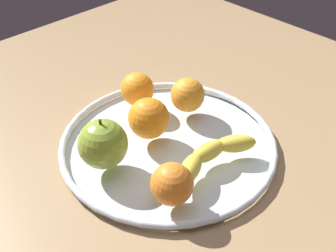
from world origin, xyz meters
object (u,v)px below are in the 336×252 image
at_px(fruit_bowl, 168,143).
at_px(orange_front_right, 149,118).
at_px(orange_front_left, 172,184).
at_px(apple, 103,144).
at_px(orange_center, 188,95).
at_px(orange_back_right, 137,89).
at_px(banana, 211,155).

distance_m(fruit_bowl, orange_front_right, 0.06).
bearing_deg(fruit_bowl, orange_front_left, 48.19).
bearing_deg(orange_front_left, apple, -80.37).
xyz_separation_m(fruit_bowl, orange_front_left, (0.09, 0.10, 0.04)).
relative_size(apple, orange_center, 1.38).
distance_m(fruit_bowl, orange_back_right, 0.13).
xyz_separation_m(fruit_bowl, orange_front_right, (0.01, -0.03, 0.04)).
relative_size(fruit_bowl, apple, 4.27).
height_order(apple, orange_front_right, apple).
bearing_deg(orange_center, apple, 2.81).
bearing_deg(orange_front_right, banana, 100.69).
height_order(banana, orange_front_right, orange_front_right).
xyz_separation_m(fruit_bowl, orange_center, (-0.09, -0.04, 0.04)).
relative_size(orange_back_right, orange_front_right, 0.89).
bearing_deg(orange_front_left, orange_front_right, -119.86).
distance_m(apple, orange_front_left, 0.14).
distance_m(apple, orange_front_right, 0.10).
height_order(fruit_bowl, orange_front_right, orange_front_right).
bearing_deg(orange_front_right, apple, 2.08).
bearing_deg(orange_back_right, apple, 31.02).
height_order(orange_back_right, orange_front_left, same).
height_order(fruit_bowl, banana, banana).
relative_size(banana, apple, 1.99).
height_order(fruit_bowl, orange_front_left, orange_front_left).
relative_size(orange_back_right, orange_center, 0.99).
relative_size(apple, orange_front_left, 1.38).
relative_size(orange_front_right, orange_center, 1.12).
xyz_separation_m(banana, orange_front_right, (0.02, -0.12, 0.02)).
bearing_deg(orange_front_right, fruit_bowl, 113.02).
xyz_separation_m(orange_front_right, orange_center, (-0.10, -0.01, -0.00)).
bearing_deg(orange_center, orange_front_right, 3.52).
xyz_separation_m(apple, orange_front_right, (-0.10, -0.00, -0.00)).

